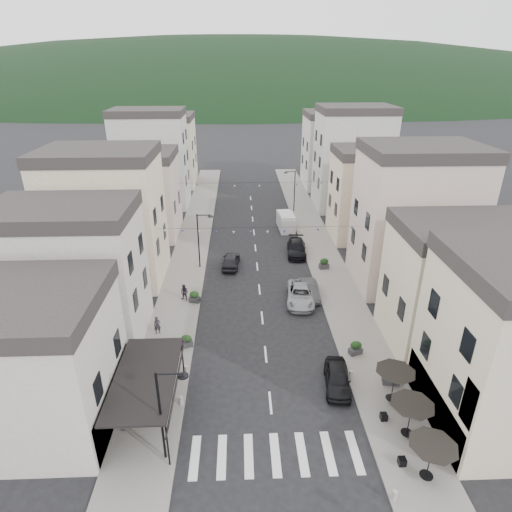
# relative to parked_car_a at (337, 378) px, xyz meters

# --- Properties ---
(ground) EXTENTS (700.00, 700.00, 0.00)m
(ground) POSITION_rel_parked_car_a_xyz_m (-4.60, -7.35, -0.70)
(ground) COLOR black
(ground) RESTS_ON ground
(sidewalk_left) EXTENTS (4.00, 76.00, 0.12)m
(sidewalk_left) POSITION_rel_parked_car_a_xyz_m (-12.10, 24.65, -0.64)
(sidewalk_left) COLOR slate
(sidewalk_left) RESTS_ON ground
(sidewalk_right) EXTENTS (4.00, 76.00, 0.12)m
(sidewalk_right) POSITION_rel_parked_car_a_xyz_m (2.90, 24.65, -0.64)
(sidewalk_right) COLOR slate
(sidewalk_right) RESTS_ON ground
(hill_backdrop) EXTENTS (640.00, 360.00, 70.00)m
(hill_backdrop) POSITION_rel_parked_car_a_xyz_m (-4.60, 292.65, -0.70)
(hill_backdrop) COLOR black
(hill_backdrop) RESTS_ON ground
(boutique_building) EXTENTS (12.00, 8.00, 8.00)m
(boutique_building) POSITION_rel_parked_car_a_xyz_m (-20.10, -2.35, 3.30)
(boutique_building) COLOR #B1AAA2
(boutique_building) RESTS_ON ground
(boutique_awning) EXTENTS (3.77, 7.50, 3.28)m
(boutique_awning) POSITION_rel_parked_car_a_xyz_m (-11.85, -2.35, 2.42)
(boutique_awning) COLOR black
(boutique_awning) RESTS_ON ground
(buildings_row_left) EXTENTS (10.20, 54.16, 14.00)m
(buildings_row_left) POSITION_rel_parked_car_a_xyz_m (-19.10, 30.41, 5.42)
(buildings_row_left) COLOR #B1AAA2
(buildings_row_left) RESTS_ON ground
(buildings_row_right) EXTENTS (10.20, 54.16, 14.50)m
(buildings_row_right) POSITION_rel_parked_car_a_xyz_m (9.90, 29.25, 5.62)
(buildings_row_right) COLOR beige
(buildings_row_right) RESTS_ON ground
(cafe_terrace) EXTENTS (2.50, 8.10, 2.53)m
(cafe_terrace) POSITION_rel_parked_car_a_xyz_m (3.10, -4.55, 1.66)
(cafe_terrace) COLOR black
(cafe_terrace) RESTS_ON ground
(streetlamp_left_near) EXTENTS (1.70, 0.56, 6.00)m
(streetlamp_left_near) POSITION_rel_parked_car_a_xyz_m (-10.42, -5.35, 3.00)
(streetlamp_left_near) COLOR black
(streetlamp_left_near) RESTS_ON ground
(streetlamp_left_far) EXTENTS (1.70, 0.56, 6.00)m
(streetlamp_left_far) POSITION_rel_parked_car_a_xyz_m (-10.42, 18.65, 3.00)
(streetlamp_left_far) COLOR black
(streetlamp_left_far) RESTS_ON ground
(streetlamp_right_far) EXTENTS (1.70, 0.56, 6.00)m
(streetlamp_right_far) POSITION_rel_parked_car_a_xyz_m (1.22, 36.65, 3.00)
(streetlamp_right_far) COLOR black
(streetlamp_right_far) RESTS_ON ground
(bollards) EXTENTS (11.66, 10.26, 0.60)m
(bollards) POSITION_rel_parked_car_a_xyz_m (-4.60, -1.85, -0.28)
(bollards) COLOR gray
(bollards) RESTS_ON ground
(bunting_near) EXTENTS (19.00, 0.28, 0.62)m
(bunting_near) POSITION_rel_parked_car_a_xyz_m (-4.60, 14.65, 4.95)
(bunting_near) COLOR black
(bunting_near) RESTS_ON ground
(bunting_far) EXTENTS (19.00, 0.28, 0.62)m
(bunting_far) POSITION_rel_parked_car_a_xyz_m (-4.60, 30.65, 4.95)
(bunting_far) COLOR black
(bunting_far) RESTS_ON ground
(parked_car_a) EXTENTS (2.15, 4.28, 1.40)m
(parked_car_a) POSITION_rel_parked_car_a_xyz_m (0.00, 0.00, 0.00)
(parked_car_a) COLOR black
(parked_car_a) RESTS_ON ground
(parked_car_b) EXTENTS (1.53, 4.12, 1.35)m
(parked_car_b) POSITION_rel_parked_car_a_xyz_m (0.00, 12.17, -0.03)
(parked_car_b) COLOR #333436
(parked_car_b) RESTS_ON ground
(parked_car_c) EXTENTS (2.98, 5.51, 1.47)m
(parked_car_c) POSITION_rel_parked_car_a_xyz_m (-0.98, 11.24, 0.03)
(parked_car_c) COLOR #92949A
(parked_car_c) RESTS_ON ground
(parked_car_d) EXTENTS (2.49, 5.24, 1.48)m
(parked_car_d) POSITION_rel_parked_car_a_xyz_m (0.00, 21.72, 0.04)
(parked_car_d) COLOR black
(parked_car_d) RESTS_ON ground
(parked_car_e) EXTENTS (2.06, 4.40, 1.46)m
(parked_car_e) POSITION_rel_parked_car_a_xyz_m (-7.40, 18.81, 0.03)
(parked_car_e) COLOR black
(parked_car_e) RESTS_ON ground
(delivery_van) EXTENTS (2.11, 4.72, 2.21)m
(delivery_van) POSITION_rel_parked_car_a_xyz_m (-0.40, 29.71, 0.39)
(delivery_van) COLOR #BDBDBF
(delivery_van) RESTS_ON ground
(pedestrian_a) EXTENTS (0.65, 0.53, 1.53)m
(pedestrian_a) POSITION_rel_parked_car_a_xyz_m (-13.10, 6.55, 0.19)
(pedestrian_a) COLOR black
(pedestrian_a) RESTS_ON sidewalk_left
(pedestrian_b) EXTENTS (0.91, 0.81, 1.55)m
(pedestrian_b) POSITION_rel_parked_car_a_xyz_m (-11.53, 11.75, 0.20)
(pedestrian_b) COLOR #251E28
(pedestrian_b) RESTS_ON sidewalk_left
(planter_la) EXTENTS (1.01, 0.72, 1.02)m
(planter_la) POSITION_rel_parked_car_a_xyz_m (-10.60, 4.71, -0.08)
(planter_la) COLOR #2D2D2F
(planter_la) RESTS_ON sidewalk_left
(planter_lb) EXTENTS (1.08, 0.77, 1.09)m
(planter_lb) POSITION_rel_parked_car_a_xyz_m (-10.60, 11.36, -0.05)
(planter_lb) COLOR #29292B
(planter_lb) RESTS_ON sidewalk_left
(planter_ra) EXTENTS (1.21, 0.80, 1.26)m
(planter_ra) POSITION_rel_parked_car_a_xyz_m (3.69, 0.04, 0.03)
(planter_ra) COLOR #313134
(planter_ra) RESTS_ON sidewalk_right
(planter_rb) EXTENTS (1.09, 0.83, 1.09)m
(planter_rb) POSITION_rel_parked_car_a_xyz_m (2.10, 3.30, -0.05)
(planter_rb) COLOR #333235
(planter_rb) RESTS_ON sidewalk_right
(planter_rc) EXTENTS (1.09, 0.70, 1.14)m
(planter_rc) POSITION_rel_parked_car_a_xyz_m (2.40, 17.74, -0.02)
(planter_rc) COLOR #333336
(planter_rc) RESTS_ON sidewalk_right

